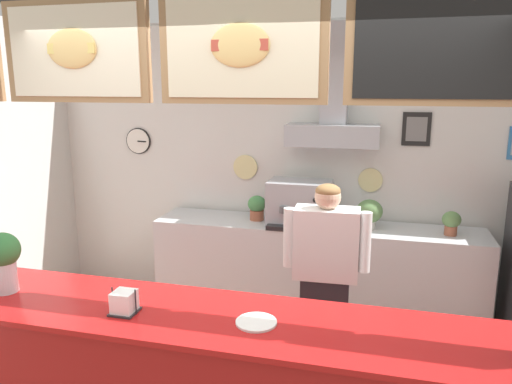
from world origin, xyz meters
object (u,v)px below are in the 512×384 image
at_px(potted_oregano, 369,212).
at_px(shop_worker, 325,284).
at_px(espresso_machine, 299,203).
at_px(potted_sage, 451,222).
at_px(basil_vase, 3,260).
at_px(potted_thyme, 257,207).
at_px(condiment_plate, 256,322).
at_px(napkin_holder, 124,303).

bearing_deg(potted_oregano, shop_worker, -103.36).
distance_m(shop_worker, espresso_machine, 1.19).
bearing_deg(potted_sage, shop_worker, -131.28).
bearing_deg(basil_vase, potted_thyme, 67.28).
distance_m(espresso_machine, condiment_plate, 2.18).
xyz_separation_m(espresso_machine, potted_sage, (1.33, -0.00, -0.08)).
height_order(shop_worker, potted_sage, shop_worker).
bearing_deg(condiment_plate, potted_thyme, 104.38).
xyz_separation_m(napkin_holder, condiment_plate, (0.70, 0.06, -0.05)).
distance_m(napkin_holder, basil_vase, 0.81).
bearing_deg(potted_oregano, napkin_holder, -117.71).
distance_m(potted_sage, napkin_holder, 2.92).
distance_m(shop_worker, potted_oregano, 1.15).
bearing_deg(shop_worker, basil_vase, 29.56).
bearing_deg(napkin_holder, basil_vase, 174.83).
xyz_separation_m(shop_worker, basil_vase, (-1.72, -1.08, 0.41)).
xyz_separation_m(potted_thyme, condiment_plate, (0.57, -2.23, -0.02)).
xyz_separation_m(espresso_machine, potted_oregano, (0.63, 0.01, -0.05)).
distance_m(potted_thyme, basil_vase, 2.41).
bearing_deg(potted_thyme, potted_sage, -1.62).
relative_size(potted_sage, basil_vase, 0.60).
relative_size(condiment_plate, basil_vase, 0.59).
bearing_deg(napkin_holder, condiment_plate, 4.89).
xyz_separation_m(potted_thyme, napkin_holder, (-0.13, -2.29, 0.03)).
relative_size(potted_oregano, condiment_plate, 1.29).
relative_size(potted_thyme, napkin_holder, 1.69).
distance_m(potted_oregano, napkin_holder, 2.54).
height_order(potted_sage, condiment_plate, potted_sage).
bearing_deg(napkin_holder, espresso_machine, 76.29).
distance_m(shop_worker, potted_thyme, 1.40).
distance_m(shop_worker, napkin_holder, 1.50).
height_order(condiment_plate, basil_vase, basil_vase).
bearing_deg(potted_thyme, basil_vase, -112.72).
distance_m(potted_sage, basil_vase, 3.44).
relative_size(espresso_machine, potted_sage, 2.73).
bearing_deg(napkin_holder, potted_thyme, 86.80).
bearing_deg(potted_oregano, potted_thyme, 177.88).
relative_size(shop_worker, potted_thyme, 6.50).
relative_size(potted_sage, condiment_plate, 1.01).
height_order(shop_worker, condiment_plate, shop_worker).
relative_size(potted_thyme, condiment_plate, 1.14).
height_order(espresso_machine, potted_sage, espresso_machine).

